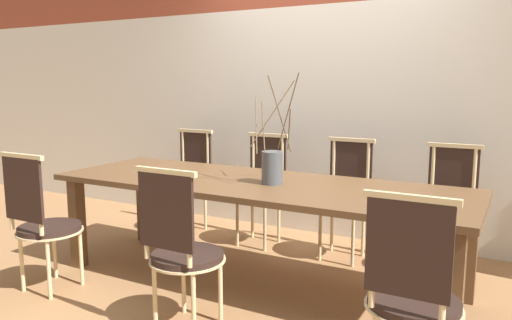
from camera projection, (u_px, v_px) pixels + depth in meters
The scene contains 12 objects.
ground_plane at pixel (256, 282), 3.54m from camera, with size 16.00×16.00×0.00m, color #9E7047.
wall_rear at pixel (328, 60), 4.46m from camera, with size 12.00×0.06×3.20m.
dining_table at pixel (256, 193), 3.44m from camera, with size 2.91×0.96×0.73m.
chair_near_leftend at pixel (42, 220), 3.32m from camera, with size 0.44×0.44×0.96m.
chair_near_left at pixel (181, 247), 2.78m from camera, with size 0.44×0.44×0.96m.
chair_near_center at pixel (412, 291), 2.19m from camera, with size 0.44×0.44×0.96m.
chair_far_leftend at pixel (188, 179), 4.72m from camera, with size 0.44×0.44×0.96m.
chair_far_left at pixel (261, 187), 4.35m from camera, with size 0.44×0.44×0.96m.
chair_far_center at pixel (345, 196), 3.99m from camera, with size 0.44×0.44×0.96m.
chair_far_right at pixel (449, 208), 3.62m from camera, with size 0.44×0.44×0.96m.
vase_centerpiece at pixel (272, 166), 3.34m from camera, with size 0.39×0.36×0.74m.
book_stack at pixel (165, 172), 3.77m from camera, with size 0.21×0.19×0.01m.
Camera 1 is at (1.61, -2.96, 1.41)m, focal length 35.00 mm.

